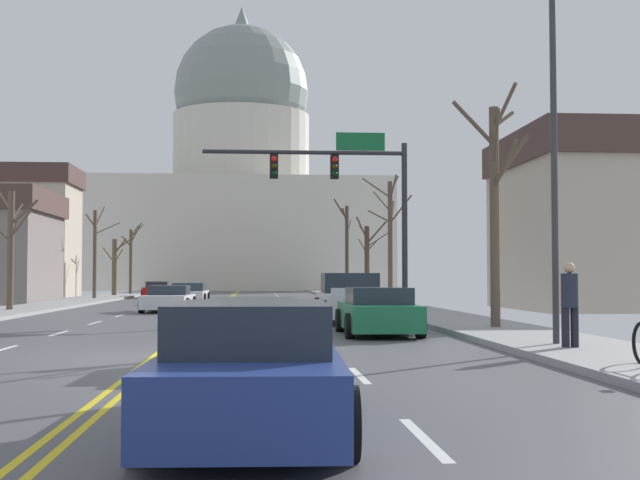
{
  "coord_description": "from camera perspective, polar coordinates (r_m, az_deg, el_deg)",
  "views": [
    {
      "loc": [
        1.89,
        -16.65,
        1.56
      ],
      "look_at": [
        5.19,
        27.74,
        3.45
      ],
      "focal_mm": 47.74,
      "sensor_mm": 36.0,
      "label": 1
    }
  ],
  "objects": [
    {
      "name": "ground",
      "position": [
        16.83,
        -10.78,
        -7.65
      ],
      "size": [
        20.0,
        180.0,
        0.2
      ],
      "color": "#4E4E53"
    },
    {
      "name": "signal_gantry",
      "position": [
        32.91,
        1.93,
        3.74
      ],
      "size": [
        7.91,
        0.41,
        6.99
      ],
      "color": "#28282D",
      "rests_on": "ground"
    },
    {
      "name": "street_lamp_right",
      "position": [
        18.83,
        14.5,
        7.27
      ],
      "size": [
        2.34,
        0.24,
        7.68
      ],
      "color": "#333338",
      "rests_on": "ground"
    },
    {
      "name": "capitol_building",
      "position": [
        100.52,
        -5.31,
        3.55
      ],
      "size": [
        33.35,
        22.28,
        33.53
      ],
      "color": "beige",
      "rests_on": "ground"
    },
    {
      "name": "pickup_truck_near_00",
      "position": [
        28.91,
        2.12,
        -4.06
      ],
      "size": [
        2.32,
        5.49,
        1.66
      ],
      "color": "silver",
      "rests_on": "ground"
    },
    {
      "name": "sedan_near_01",
      "position": [
        22.74,
        3.91,
        -4.86
      ],
      "size": [
        2.03,
        4.38,
        1.26
      ],
      "color": "#1E7247",
      "rests_on": "ground"
    },
    {
      "name": "sedan_near_02",
      "position": [
        15.27,
        -4.43,
        -6.18
      ],
      "size": [
        2.05,
        4.53,
        1.18
      ],
      "color": "#9EA3A8",
      "rests_on": "ground"
    },
    {
      "name": "sedan_near_03",
      "position": [
        8.69,
        -4.62,
        -8.72
      ],
      "size": [
        2.06,
        4.73,
        1.3
      ],
      "color": "navy",
      "rests_on": "ground"
    },
    {
      "name": "sedan_oncoming_00",
      "position": [
        37.96,
        -10.11,
        -3.94
      ],
      "size": [
        2.21,
        4.46,
        1.14
      ],
      "color": "silver",
      "rests_on": "ground"
    },
    {
      "name": "sedan_oncoming_01",
      "position": [
        47.39,
        -8.79,
        -3.61
      ],
      "size": [
        2.17,
        4.49,
        1.18
      ],
      "color": "silver",
      "rests_on": "ground"
    },
    {
      "name": "sedan_oncoming_02",
      "position": [
        61.63,
        -10.88,
        -3.32
      ],
      "size": [
        2.05,
        4.34,
        1.17
      ],
      "color": "#B71414",
      "rests_on": "ground"
    },
    {
      "name": "flank_building_02",
      "position": [
        42.31,
        18.47,
        1.25
      ],
      "size": [
        8.88,
        10.25,
        8.26
      ],
      "color": "#B2A38E",
      "rests_on": "ground"
    },
    {
      "name": "bare_tree_00",
      "position": [
        24.4,
        11.67,
        2.62
      ],
      "size": [
        2.37,
        2.24,
        6.72
      ],
      "color": "brown",
      "rests_on": "ground"
    },
    {
      "name": "bare_tree_01",
      "position": [
        57.03,
        -14.84,
        -0.73
      ],
      "size": [
        2.15,
        1.98,
        6.0
      ],
      "color": "brown",
      "rests_on": "ground"
    },
    {
      "name": "bare_tree_02",
      "position": [
        53.45,
        3.19,
        -1.24
      ],
      "size": [
        2.11,
        2.1,
        5.23
      ],
      "color": "#423328",
      "rests_on": "ground"
    },
    {
      "name": "bare_tree_03",
      "position": [
        38.67,
        -19.99,
        -0.33
      ],
      "size": [
        2.08,
        2.02,
        5.15
      ],
      "color": "brown",
      "rests_on": "ground"
    },
    {
      "name": "bare_tree_04",
      "position": [
        61.2,
        1.78,
        -0.39
      ],
      "size": [
        1.33,
        2.03,
        7.06
      ],
      "color": "#423328",
      "rests_on": "ground"
    },
    {
      "name": "bare_tree_05",
      "position": [
        69.97,
        -12.55,
        -1.11
      ],
      "size": [
        1.81,
        2.07,
        5.77
      ],
      "color": "#4C3D2D",
      "rests_on": "ground"
    },
    {
      "name": "bare_tree_06",
      "position": [
        43.82,
        4.72,
        0.34
      ],
      "size": [
        2.63,
        2.2,
        6.67
      ],
      "color": "brown",
      "rests_on": "ground"
    },
    {
      "name": "bare_tree_07",
      "position": [
        65.74,
        -13.59,
        -1.65
      ],
      "size": [
        2.42,
        1.29,
        4.41
      ],
      "color": "brown",
      "rests_on": "ground"
    },
    {
      "name": "pedestrian_00",
      "position": [
        17.77,
        16.4,
        -3.89
      ],
      "size": [
        0.35,
        0.34,
        1.7
      ],
      "color": "black",
      "rests_on": "ground"
    }
  ]
}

